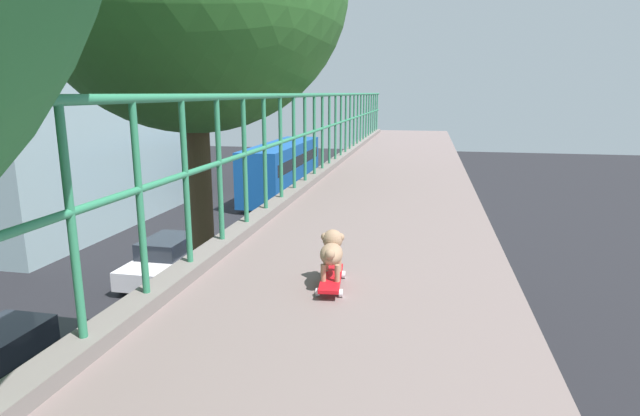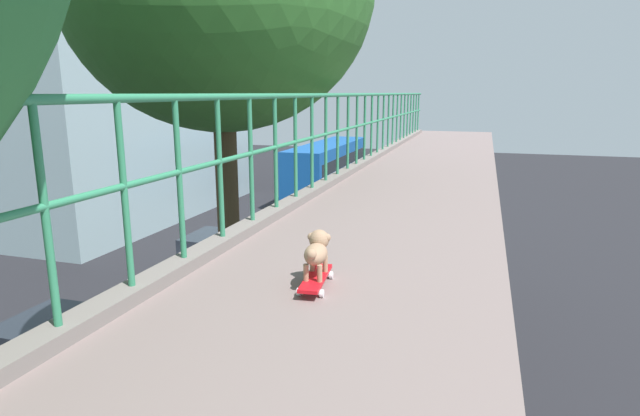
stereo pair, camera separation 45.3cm
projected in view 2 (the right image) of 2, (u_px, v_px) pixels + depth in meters
The scene contains 9 objects.
overpass_deck at pixel (281, 391), 2.81m from camera, with size 2.42×32.81×0.55m.
green_railing at pixel (95, 266), 3.02m from camera, with size 0.20×31.17×1.31m.
car_black_fourth at pixel (43, 352), 12.16m from camera, with size 1.74×4.60×1.56m.
car_silver_fifth at pixel (247, 306), 14.83m from camera, with size 1.93×4.53×1.51m.
car_white_sixth at pixel (207, 255), 19.40m from camera, with size 1.80×4.03×1.49m.
car_blue_seventh at pixel (324, 237), 22.25m from camera, with size 1.99×3.90×1.38m.
city_bus at pixel (328, 167), 33.84m from camera, with size 2.60×11.31×3.49m.
toy_skateboard at pixel (316, 279), 3.57m from camera, with size 0.22×0.56×0.08m.
small_dog at pixel (317, 250), 3.56m from camera, with size 0.19×0.39×0.30m.
Camera 2 is at (1.87, -2.34, 6.71)m, focal length 28.97 mm.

